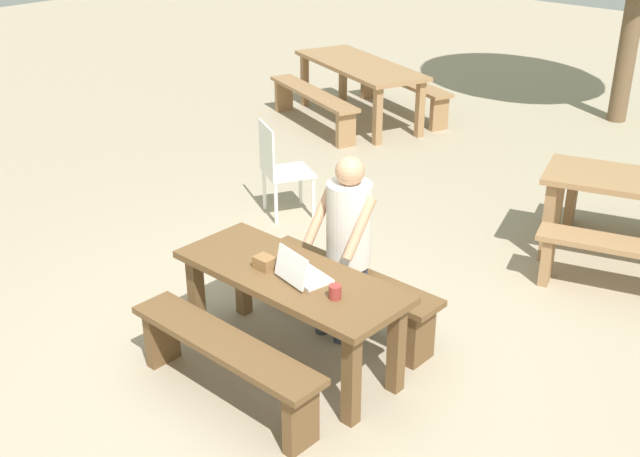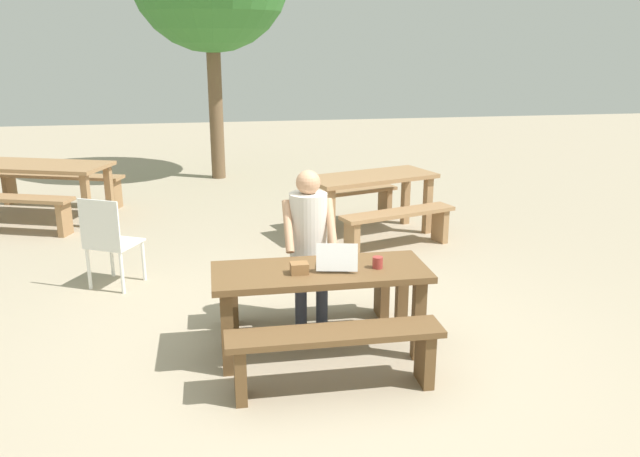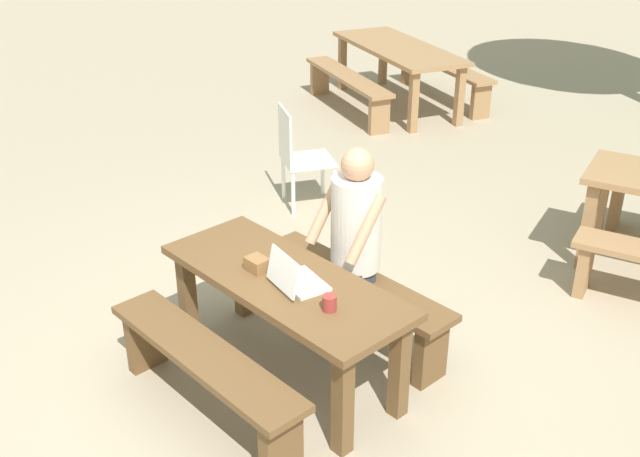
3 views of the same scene
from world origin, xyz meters
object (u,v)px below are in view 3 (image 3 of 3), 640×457
(coffee_mug, at_px, (329,303))
(laptop, at_px, (295,278))
(plastic_chair, at_px, (299,155))
(small_pouch, at_px, (257,264))
(person_seated, at_px, (352,233))
(picnic_table_mid, at_px, (398,54))
(picnic_table_front, at_px, (285,295))

(coffee_mug, bearing_deg, laptop, 175.55)
(laptop, relative_size, plastic_chair, 0.38)
(laptop, bearing_deg, small_pouch, 19.25)
(person_seated, bearing_deg, plastic_chair, 147.64)
(plastic_chair, distance_m, picnic_table_mid, 3.22)
(plastic_chair, bearing_deg, small_pouch, 159.90)
(plastic_chair, bearing_deg, picnic_table_mid, -36.78)
(person_seated, bearing_deg, laptop, -77.76)
(small_pouch, relative_size, coffee_mug, 1.49)
(laptop, height_order, picnic_table_mid, laptop)
(coffee_mug, bearing_deg, person_seated, 125.62)
(small_pouch, distance_m, coffee_mug, 0.61)
(coffee_mug, bearing_deg, picnic_table_front, 173.49)
(small_pouch, height_order, plastic_chair, plastic_chair)
(person_seated, bearing_deg, coffee_mug, -54.38)
(picnic_table_front, xyz_separation_m, plastic_chair, (-1.82, 1.72, -0.08))
(picnic_table_front, height_order, plastic_chair, plastic_chair)
(picnic_table_front, bearing_deg, laptop, -11.61)
(picnic_table_front, distance_m, laptop, 0.22)
(plastic_chair, bearing_deg, coffee_mug, 169.15)
(picnic_table_front, xyz_separation_m, person_seated, (-0.00, 0.57, 0.22))
(small_pouch, xyz_separation_m, person_seated, (0.17, 0.64, 0.05))
(plastic_chair, bearing_deg, picnic_table_front, 163.84)
(small_pouch, bearing_deg, picnic_table_mid, 123.15)
(small_pouch, distance_m, person_seated, 0.66)
(small_pouch, relative_size, picnic_table_mid, 0.06)
(laptop, relative_size, picnic_table_mid, 0.16)
(laptop, distance_m, coffee_mug, 0.32)
(person_seated, relative_size, picnic_table_mid, 0.59)
(picnic_table_front, relative_size, picnic_table_mid, 0.73)
(laptop, xyz_separation_m, plastic_chair, (-1.94, 1.74, -0.26))
(person_seated, xyz_separation_m, picnic_table_mid, (-3.22, 4.04, -0.14))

